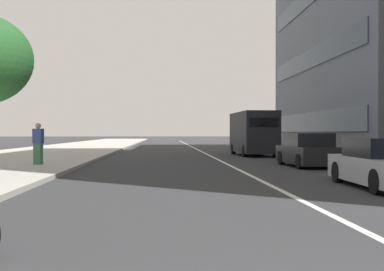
% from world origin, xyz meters
% --- Properties ---
extents(sidewalk_right_plaza, '(160.00, 9.09, 0.15)m').
position_xyz_m(sidewalk_right_plaza, '(30.00, 10.98, 0.07)').
color(sidewalk_right_plaza, '#B2ADA3').
rests_on(sidewalk_right_plaza, ground).
extents(lane_centre_stripe, '(110.00, 0.16, 0.01)m').
position_xyz_m(lane_centre_stripe, '(35.00, 0.00, 0.00)').
color(lane_centre_stripe, silver).
rests_on(lane_centre_stripe, ground).
extents(car_approaching_light, '(4.28, 1.93, 1.45)m').
position_xyz_m(car_approaching_light, '(19.35, -3.27, 0.66)').
color(car_approaching_light, black).
rests_on(car_approaching_light, ground).
extents(delivery_van_ahead, '(6.24, 2.28, 2.79)m').
position_xyz_m(delivery_van_ahead, '(30.21, -2.81, 1.49)').
color(delivery_van_ahead, black).
rests_on(delivery_van_ahead, ground).
extents(pedestrian_on_plaza, '(0.37, 0.46, 1.73)m').
position_xyz_m(pedestrian_on_plaza, '(19.16, 8.19, 1.03)').
color(pedestrian_on_plaza, '#3F724C').
rests_on(pedestrian_on_plaza, sidewalk_right_plaza).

